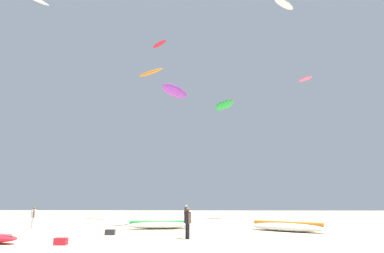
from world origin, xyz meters
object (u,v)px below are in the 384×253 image
(person_foreground, at_px, (188,221))
(kite_aloft_1, at_px, (175,91))
(cooler_box, at_px, (110,232))
(kite_aloft_7, at_px, (305,79))
(kite_grounded_mid, at_px, (160,225))
(kite_aloft_5, at_px, (284,4))
(person_left, at_px, (186,212))
(person_right, at_px, (33,216))
(kite_aloft_6, at_px, (159,44))
(kite_grounded_far, at_px, (287,227))
(kite_aloft_3, at_px, (224,105))
(kite_aloft_0, at_px, (150,73))
(gear_bag, at_px, (61,241))

(person_foreground, relative_size, kite_aloft_1, 0.43)
(cooler_box, distance_m, kite_aloft_7, 38.76)
(kite_grounded_mid, xyz_separation_m, kite_aloft_5, (13.37, 12.62, 25.83))
(person_left, bearing_deg, person_foreground, -151.54)
(person_right, xyz_separation_m, kite_aloft_6, (5.90, 22.13, 24.87))
(kite_grounded_mid, height_order, kite_grounded_far, kite_grounded_far)
(kite_aloft_7, bearing_deg, kite_aloft_3, -134.18)
(person_right, distance_m, kite_aloft_0, 20.87)
(kite_aloft_3, height_order, kite_aloft_7, kite_aloft_7)
(person_right, relative_size, kite_aloft_1, 0.41)
(kite_grounded_mid, xyz_separation_m, kite_aloft_7, (18.24, 21.94, 19.36))
(person_foreground, distance_m, kite_aloft_0, 24.88)
(person_foreground, bearing_deg, kite_aloft_3, -128.36)
(kite_grounded_mid, bearing_deg, kite_aloft_1, 79.44)
(cooler_box, bearing_deg, kite_grounded_mid, 61.42)
(cooler_box, height_order, kite_aloft_3, kite_aloft_3)
(person_right, distance_m, cooler_box, 8.51)
(person_left, height_order, person_right, person_left)
(kite_aloft_5, bearing_deg, kite_aloft_3, -153.62)
(cooler_box, height_order, kite_aloft_1, kite_aloft_1)
(kite_aloft_3, bearing_deg, person_foreground, -101.35)
(person_right, relative_size, kite_aloft_3, 0.46)
(person_foreground, height_order, cooler_box, person_foreground)
(kite_aloft_5, bearing_deg, kite_aloft_7, 62.42)
(kite_grounded_far, bearing_deg, person_foreground, -143.22)
(kite_grounded_far, distance_m, kite_aloft_5, 29.82)
(kite_aloft_6, bearing_deg, person_right, -104.92)
(kite_aloft_1, relative_size, kite_aloft_3, 1.10)
(cooler_box, bearing_deg, gear_bag, -102.39)
(kite_aloft_1, bearing_deg, kite_aloft_7, 46.53)
(kite_grounded_mid, xyz_separation_m, kite_aloft_6, (-3.64, 22.27, 25.51))
(kite_aloft_1, relative_size, kite_aloft_7, 1.59)
(person_left, distance_m, person_right, 12.74)
(kite_aloft_5, xyz_separation_m, kite_aloft_6, (-17.02, 9.65, -0.32))
(person_foreground, xyz_separation_m, kite_aloft_6, (-5.93, 28.65, 24.83))
(kite_grounded_mid, distance_m, kite_grounded_far, 8.85)
(gear_bag, bearing_deg, kite_aloft_3, 63.68)
(gear_bag, relative_size, kite_aloft_6, 0.17)
(kite_aloft_1, bearing_deg, kite_grounded_mid, -100.56)
(gear_bag, distance_m, kite_aloft_0, 26.83)
(kite_aloft_6, bearing_deg, kite_aloft_5, -29.55)
(kite_aloft_0, bearing_deg, gear_bag, -90.81)
(cooler_box, height_order, gear_bag, same)
(kite_aloft_0, distance_m, kite_aloft_7, 23.75)
(kite_aloft_6, height_order, kite_aloft_7, kite_aloft_6)
(gear_bag, relative_size, kite_aloft_3, 0.16)
(kite_aloft_5, bearing_deg, kite_grounded_mid, -136.65)
(person_left, distance_m, cooler_box, 11.62)
(kite_grounded_far, xyz_separation_m, kite_aloft_3, (-3.42, 10.20, 11.48))
(person_right, relative_size, kite_grounded_mid, 0.31)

